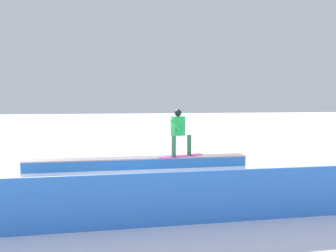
# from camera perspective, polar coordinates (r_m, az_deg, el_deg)

# --- Properties ---
(ground_plane) EXTENTS (120.00, 120.00, 0.00)m
(ground_plane) POSITION_cam_1_polar(r_m,az_deg,el_deg) (9.86, -5.35, -8.77)
(ground_plane) COLOR white
(grind_box) EXTENTS (6.91, 1.02, 0.52)m
(grind_box) POSITION_cam_1_polar(r_m,az_deg,el_deg) (9.81, -5.36, -7.42)
(grind_box) COLOR #2A6FB9
(grind_box) RESTS_ON ground_plane
(snowboarder) EXTENTS (1.55, 0.70, 1.50)m
(snowboarder) POSITION_cam_1_polar(r_m,az_deg,el_deg) (9.79, 2.04, -0.91)
(snowboarder) COLOR #B72B91
(snowboarder) RESTS_ON grind_box
(safety_fence) EXTENTS (11.66, 0.89, 0.98)m
(safety_fence) POSITION_cam_1_polar(r_m,az_deg,el_deg) (5.70, 1.00, -13.31)
(safety_fence) COLOR #357BE1
(safety_fence) RESTS_ON ground_plane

